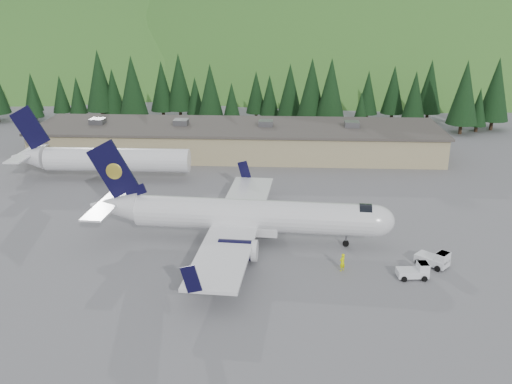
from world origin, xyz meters
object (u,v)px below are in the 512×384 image
object	(u,v)px
second_airliner	(99,159)
terminal_building	(238,139)
airliner	(244,216)
baggage_tug_b	(435,259)
baggage_tug_a	(415,271)
ramp_worker	(342,262)

from	to	relation	value
second_airliner	terminal_building	distance (m)	25.55
airliner	baggage_tug_b	size ratio (longest dim) A/B	9.71
second_airliner	baggage_tug_a	size ratio (longest dim) A/B	8.61
airliner	ramp_worker	distance (m)	12.83
baggage_tug_a	baggage_tug_b	size ratio (longest dim) A/B	0.88
baggage_tug_a	terminal_building	bearing A→B (deg)	110.33
baggage_tug_b	ramp_worker	distance (m)	9.94
baggage_tug_a	second_airliner	bearing A→B (deg)	139.27
baggage_tug_a	ramp_worker	bearing A→B (deg)	165.86
airliner	terminal_building	distance (m)	38.14
airliner	ramp_worker	world-z (taller)	airliner
baggage_tug_b	ramp_worker	world-z (taller)	ramp_worker
baggage_tug_b	terminal_building	bearing A→B (deg)	160.27
baggage_tug_a	terminal_building	size ratio (longest dim) A/B	0.04
airliner	baggage_tug_b	xyz separation A→B (m)	(20.46, -5.30, -2.32)
airliner	baggage_tug_b	world-z (taller)	airliner
terminal_building	baggage_tug_a	bearing A→B (deg)	-64.56
second_airliner	ramp_worker	xyz separation A→B (m)	(34.54, -28.77, -2.36)
terminal_building	ramp_worker	distance (m)	47.13
airliner	baggage_tug_a	size ratio (longest dim) A/B	11.05
baggage_tug_b	airliner	bearing A→B (deg)	-153.73
second_airliner	baggage_tug_b	size ratio (longest dim) A/B	7.57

